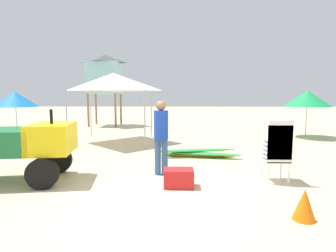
% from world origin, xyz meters
% --- Properties ---
extents(ground, '(80.00, 80.00, 0.00)m').
position_xyz_m(ground, '(0.00, 0.00, 0.00)').
color(ground, beige).
extents(utility_cart, '(2.70, 1.62, 1.50)m').
position_xyz_m(utility_cart, '(-2.97, 0.71, 0.78)').
color(utility_cart, '#1E6B38').
rests_on(utility_cart, ground).
extents(stacked_plastic_chairs, '(0.48, 0.48, 1.29)m').
position_xyz_m(stacked_plastic_chairs, '(2.47, 0.77, 0.74)').
color(stacked_plastic_chairs, white).
rests_on(stacked_plastic_chairs, ground).
extents(surfboard_pile, '(2.55, 0.73, 0.24)m').
position_xyz_m(surfboard_pile, '(1.07, 3.06, 0.12)').
color(surfboard_pile, yellow).
rests_on(surfboard_pile, ground).
extents(lifeguard_near_left, '(0.32, 0.32, 1.67)m').
position_xyz_m(lifeguard_near_left, '(0.08, 1.28, 0.96)').
color(lifeguard_near_left, '#33598C').
rests_on(lifeguard_near_left, ground).
extents(popup_canopy, '(2.67, 2.67, 2.63)m').
position_xyz_m(popup_canopy, '(-1.92, 5.54, 2.30)').
color(popup_canopy, '#B2B2B7').
rests_on(popup_canopy, ground).
extents(lifeguard_tower, '(1.98, 1.98, 4.16)m').
position_xyz_m(lifeguard_tower, '(-3.75, 11.34, 3.04)').
color(lifeguard_tower, olive).
rests_on(lifeguard_tower, ground).
extents(beach_umbrella_left, '(1.88, 1.88, 1.96)m').
position_xyz_m(beach_umbrella_left, '(-6.53, 6.92, 1.63)').
color(beach_umbrella_left, beige).
rests_on(beach_umbrella_left, ground).
extents(beach_umbrella_mid, '(1.93, 1.93, 2.00)m').
position_xyz_m(beach_umbrella_mid, '(6.02, 6.95, 1.66)').
color(beach_umbrella_mid, beige).
rests_on(beach_umbrella_mid, ground).
extents(traffic_cone_near, '(0.32, 0.32, 0.46)m').
position_xyz_m(traffic_cone_near, '(2.24, -0.92, 0.23)').
color(traffic_cone_near, orange).
rests_on(traffic_cone_near, ground).
extents(cooler_box, '(0.58, 0.39, 0.35)m').
position_xyz_m(cooler_box, '(0.46, 0.46, 0.18)').
color(cooler_box, red).
rests_on(cooler_box, ground).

